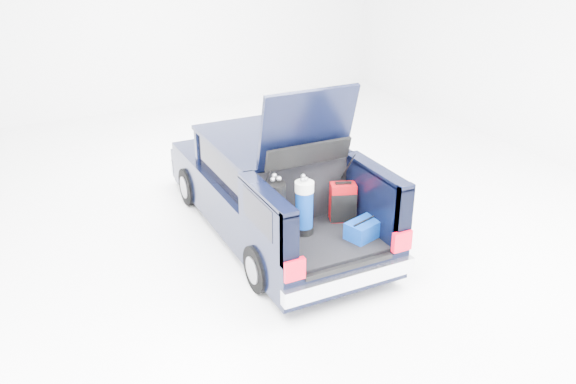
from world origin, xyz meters
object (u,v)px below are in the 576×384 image
blue_duffel (364,229)px  car (270,187)px  blue_golf_bag (304,207)px  black_golf_bag (276,210)px  red_suitcase (343,202)px

blue_duffel → car: bearing=88.4°
car → blue_golf_bag: 1.39m
black_golf_bag → blue_duffel: black_golf_bag is taller
red_suitcase → blue_duffel: 0.55m
blue_golf_bag → black_golf_bag: bearing=-173.1°
car → blue_duffel: bearing=-74.3°
blue_duffel → blue_golf_bag: bearing=128.6°
car → blue_duffel: size_ratio=8.80×
car → red_suitcase: 1.36m
black_golf_bag → blue_duffel: bearing=-2.6°
black_golf_bag → blue_golf_bag: bearing=13.8°
black_golf_bag → blue_duffel: 1.15m
red_suitcase → black_golf_bag: black_golf_bag is taller
car → blue_golf_bag: size_ratio=5.68×
red_suitcase → black_golf_bag: 1.01m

